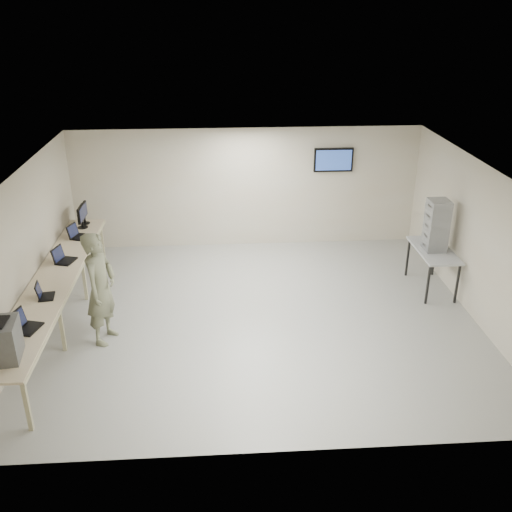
{
  "coord_description": "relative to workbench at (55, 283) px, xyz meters",
  "views": [
    {
      "loc": [
        -0.64,
        -9.21,
        5.4
      ],
      "look_at": [
        0.0,
        0.2,
        1.15
      ],
      "focal_mm": 40.0,
      "sensor_mm": 36.0,
      "label": 1
    }
  ],
  "objects": [
    {
      "name": "storage_bins",
      "position": [
        7.17,
        0.9,
        0.56
      ],
      "size": [
        0.39,
        0.43,
        1.03
      ],
      "color": "gray",
      "rests_on": "side_table"
    },
    {
      "name": "laptop_0",
      "position": [
        -0.01,
        -1.68,
        0.15
      ],
      "size": [
        0.43,
        0.46,
        0.31
      ],
      "rotation": [
        0.0,
        0.0,
        -0.27
      ],
      "color": "black",
      "rests_on": "workbench"
    },
    {
      "name": "laptop_3",
      "position": [
        -0.01,
        1.94,
        0.15
      ],
      "size": [
        0.41,
        0.44,
        0.29
      ],
      "rotation": [
        0.0,
        0.0,
        -0.32
      ],
      "color": "black",
      "rests_on": "workbench"
    },
    {
      "name": "room",
      "position": [
        3.62,
        0.06,
        0.58
      ],
      "size": [
        8.01,
        7.01,
        2.81
      ],
      "color": "#A3A39E",
      "rests_on": "ground"
    },
    {
      "name": "laptop_2",
      "position": [
        -0.01,
        0.74,
        0.15
      ],
      "size": [
        0.41,
        0.45,
        0.3
      ],
      "rotation": [
        0.0,
        0.0,
        -0.27
      ],
      "color": "black",
      "rests_on": "workbench"
    },
    {
      "name": "monitor_near",
      "position": [
        -0.01,
        2.5,
        0.37
      ],
      "size": [
        0.22,
        0.49,
        0.48
      ],
      "color": "black",
      "rests_on": "workbench"
    },
    {
      "name": "soldier",
      "position": [
        0.93,
        -0.59,
        0.17
      ],
      "size": [
        0.66,
        0.83,
        1.99
      ],
      "primitive_type": "imported",
      "rotation": [
        0.0,
        0.0,
        1.28
      ],
      "color": "#575C47",
      "rests_on": "ground"
    },
    {
      "name": "equipment_box",
      "position": [
        -0.06,
        -2.43,
        0.35
      ],
      "size": [
        0.54,
        0.6,
        0.56
      ],
      "primitive_type": "cube",
      "rotation": [
        0.0,
        0.0,
        0.14
      ],
      "color": "slate",
      "rests_on": "workbench"
    },
    {
      "name": "laptop_1",
      "position": [
        0.0,
        -0.67,
        0.14
      ],
      "size": [
        0.31,
        0.36,
        0.26
      ],
      "rotation": [
        0.0,
        0.0,
        0.14
      ],
      "color": "black",
      "rests_on": "workbench"
    },
    {
      "name": "workbench",
      "position": [
        0.0,
        0.0,
        0.0
      ],
      "size": [
        0.76,
        6.0,
        0.9
      ],
      "color": "beige",
      "rests_on": "ground"
    },
    {
      "name": "monitor_far",
      "position": [
        -0.01,
        2.75,
        0.35
      ],
      "size": [
        0.21,
        0.46,
        0.46
      ],
      "color": "black",
      "rests_on": "workbench"
    },
    {
      "name": "side_table",
      "position": [
        7.19,
        0.9,
        -0.03
      ],
      "size": [
        0.68,
        1.45,
        0.87
      ],
      "color": "#A2A3A6",
      "rests_on": "ground"
    }
  ]
}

